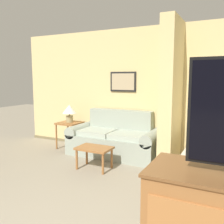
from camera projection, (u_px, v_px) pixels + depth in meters
wall_back at (162, 92)px, 5.03m from camera, size 6.82×0.16×2.60m
wall_partition_pillar at (171, 93)px, 4.46m from camera, size 0.24×0.88×2.60m
couch at (115, 140)px, 5.11m from camera, size 1.86×0.84×0.90m
coffee_table at (94, 150)px, 4.31m from camera, size 0.59×0.40×0.38m
side_table at (70, 126)px, 5.60m from camera, size 0.49×0.49×0.59m
table_lamp at (69, 111)px, 5.55m from camera, size 0.32×0.32×0.39m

